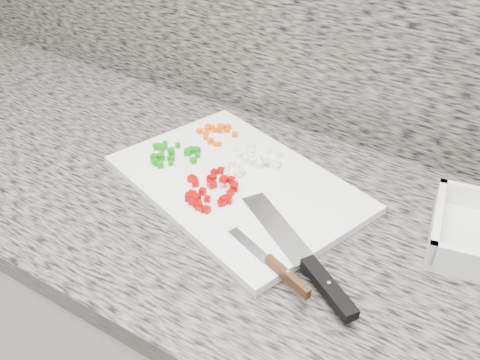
# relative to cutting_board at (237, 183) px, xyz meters

# --- Properties ---
(countertop) EXTENTS (3.96, 0.64, 0.04)m
(countertop) POSITION_rel_cutting_board_xyz_m (0.08, -0.04, -0.03)
(countertop) COLOR #6A655D
(countertop) RESTS_ON cabinet
(cutting_board) EXTENTS (0.52, 0.43, 0.02)m
(cutting_board) POSITION_rel_cutting_board_xyz_m (0.00, 0.00, 0.00)
(cutting_board) COLOR white
(cutting_board) RESTS_ON countertop
(carrot_pile) EXTENTS (0.08, 0.08, 0.02)m
(carrot_pile) POSITION_rel_cutting_board_xyz_m (-0.13, 0.12, 0.01)
(carrot_pile) COLOR #FF5705
(carrot_pile) RESTS_ON cutting_board
(onion_pile) EXTENTS (0.11, 0.11, 0.02)m
(onion_pile) POSITION_rel_cutting_board_xyz_m (-0.00, 0.07, 0.02)
(onion_pile) COLOR white
(onion_pile) RESTS_ON cutting_board
(green_pepper_pile) EXTENTS (0.11, 0.10, 0.02)m
(green_pepper_pile) POSITION_rel_cutting_board_xyz_m (-0.15, 0.00, 0.01)
(green_pepper_pile) COLOR #11810B
(green_pepper_pile) RESTS_ON cutting_board
(red_pepper_pile) EXTENTS (0.11, 0.12, 0.02)m
(red_pepper_pile) POSITION_rel_cutting_board_xyz_m (-0.02, -0.06, 0.01)
(red_pepper_pile) COLOR #AF0302
(red_pepper_pile) RESTS_ON cutting_board
(garlic_pile) EXTENTS (0.05, 0.06, 0.01)m
(garlic_pile) POSITION_rel_cutting_board_xyz_m (-0.02, 0.01, 0.01)
(garlic_pile) COLOR #F4E5BD
(garlic_pile) RESTS_ON cutting_board
(chef_knife) EXTENTS (0.27, 0.19, 0.02)m
(chef_knife) POSITION_rel_cutting_board_xyz_m (0.21, -0.13, 0.01)
(chef_knife) COLOR white
(chef_knife) RESTS_ON cutting_board
(paring_knife) EXTENTS (0.18, 0.08, 0.02)m
(paring_knife) POSITION_rel_cutting_board_xyz_m (0.18, -0.16, 0.01)
(paring_knife) COLOR white
(paring_knife) RESTS_ON cutting_board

